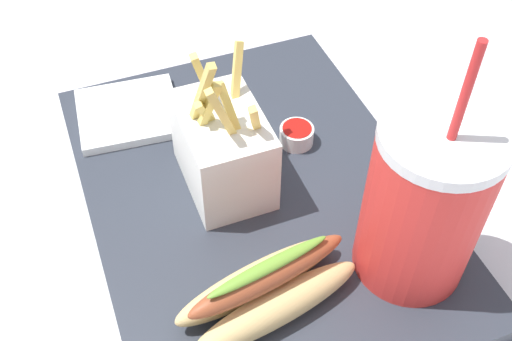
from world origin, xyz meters
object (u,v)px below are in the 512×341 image
at_px(fries_basket, 223,149).
at_px(ketchup_cup_1, 297,134).
at_px(soda_cup, 424,203).
at_px(hot_dog_1, 268,289).
at_px(napkin_stack, 129,113).

distance_m(fries_basket, ketchup_cup_1, 0.10).
xyz_separation_m(soda_cup, hot_dog_1, (-0.00, -0.13, -0.06)).
height_order(fries_basket, ketchup_cup_1, fries_basket).
relative_size(hot_dog_1, napkin_stack, 1.53).
bearing_deg(napkin_stack, fries_basket, 28.09).
xyz_separation_m(fries_basket, ketchup_cup_1, (-0.02, 0.09, -0.03)).
height_order(soda_cup, napkin_stack, soda_cup).
bearing_deg(soda_cup, hot_dog_1, -91.62).
bearing_deg(ketchup_cup_1, napkin_stack, -123.35).
relative_size(fries_basket, ketchup_cup_1, 4.47).
xyz_separation_m(fries_basket, napkin_stack, (-0.13, -0.07, -0.04)).
bearing_deg(soda_cup, napkin_stack, -145.66).
xyz_separation_m(hot_dog_1, napkin_stack, (-0.28, -0.06, -0.02)).
distance_m(ketchup_cup_1, napkin_stack, 0.19).
bearing_deg(soda_cup, fries_basket, -140.98).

